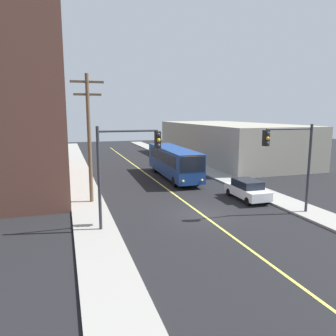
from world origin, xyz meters
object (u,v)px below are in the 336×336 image
Objects in this scene: parked_car_white at (247,189)px; fire_hydrant at (250,184)px; utility_pole_near at (89,133)px; city_bus at (173,161)px; traffic_signal_left_corner at (125,158)px; traffic_signal_right_corner at (291,153)px.

fire_hydrant is at bearing 53.55° from parked_car_white.
parked_car_white is at bearing -12.99° from utility_pole_near.
fire_hydrant is (1.87, 2.53, -0.26)m from parked_car_white.
city_bus is at bearing 121.21° from fire_hydrant.
traffic_signal_left_corner reaches higher than city_bus.
fire_hydrant is (13.79, -0.22, -4.83)m from utility_pole_near.
utility_pole_near is 14.62m from fire_hydrant.
traffic_signal_left_corner is 14.20m from fire_hydrant.
traffic_signal_right_corner is at bearing -84.45° from parked_car_white.
traffic_signal_right_corner is (0.43, -4.41, 3.46)m from parked_car_white.
traffic_signal_right_corner is 8.01m from fire_hydrant.
parked_car_white is 13.07m from utility_pole_near.
city_bus is at bearing 105.25° from parked_car_white.
utility_pole_near is (-9.14, -7.45, 3.60)m from city_bus.
parked_car_white is at bearing 19.05° from traffic_signal_left_corner.
traffic_signal_left_corner is at bearing 175.64° from traffic_signal_right_corner.
traffic_signal_left_corner is at bearing -160.95° from parked_car_white.
parked_car_white is 0.74× the size of traffic_signal_left_corner.
traffic_signal_left_corner is 7.14× the size of fire_hydrant.
utility_pole_near reaches higher than traffic_signal_right_corner.
parked_car_white reaches higher than fire_hydrant.
traffic_signal_right_corner is (10.82, -0.83, 0.00)m from traffic_signal_left_corner.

